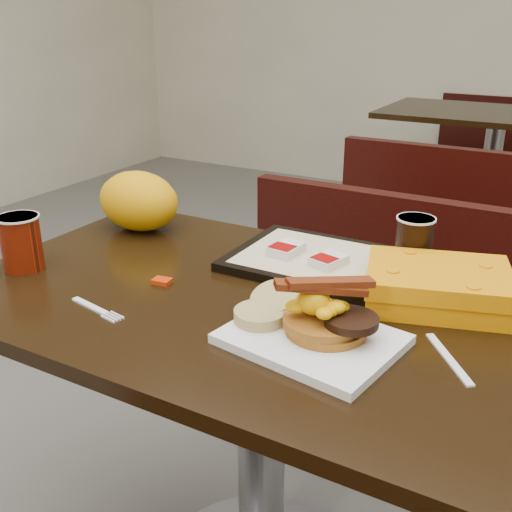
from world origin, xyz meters
The scene contains 22 objects.
table_near centered at (0.00, 0.00, 0.38)m, with size 1.20×0.70×0.75m, color black, non-canonical shape.
bench_near_n centered at (0.00, 0.70, 0.36)m, with size 1.00×0.46×0.72m, color black, non-canonical shape.
table_far centered at (0.00, 2.60, 0.38)m, with size 1.20×0.70×0.75m, color black, non-canonical shape.
bench_far_s centered at (0.00, 1.90, 0.36)m, with size 1.00×0.46×0.72m, color black, non-canonical shape.
bench_far_n centered at (0.00, 3.30, 0.36)m, with size 1.00×0.46×0.72m, color black, non-canonical shape.
platter centered at (0.15, -0.10, 0.76)m, with size 0.27×0.21×0.02m, color white.
pancake_stack centered at (0.17, -0.08, 0.78)m, with size 0.13×0.13×0.03m, color #A16D1A.
sausage_patty centered at (0.21, -0.09, 0.80)m, with size 0.09×0.09×0.01m, color black.
scrambled_eggs centered at (0.15, -0.09, 0.82)m, with size 0.09×0.08×0.05m, color #FFA605.
bacon_strips centered at (0.16, -0.09, 0.85)m, with size 0.15×0.07×0.01m, color #450C04, non-canonical shape.
muffin_bottom centered at (0.05, -0.10, 0.78)m, with size 0.09×0.09×0.02m, color tan.
muffin_top centered at (0.06, -0.06, 0.79)m, with size 0.09×0.09×0.02m, color tan.
coffee_cup_near centered at (-0.51, -0.12, 0.81)m, with size 0.08×0.08×0.12m, color #911805.
fork centered at (-0.26, -0.18, 0.75)m, with size 0.13×0.02×0.00m, color white, non-canonical shape.
knife centered at (0.36, -0.04, 0.75)m, with size 0.15×0.01×0.00m, color white.
condiment_syrup centered at (-0.21, -0.03, 0.75)m, with size 0.04×0.03×0.01m, color red.
tray centered at (0.04, 0.21, 0.76)m, with size 0.40×0.28×0.02m, color black.
hashbrown_sleeve_left centered at (-0.05, 0.19, 0.78)m, with size 0.06×0.08×0.02m, color silver.
hashbrown_sleeve_right centered at (0.06, 0.18, 0.78)m, with size 0.05×0.07×0.02m, color silver.
coffee_cup_far centered at (0.21, 0.26, 0.82)m, with size 0.07×0.07×0.10m, color black.
clamshell centered at (0.29, 0.15, 0.78)m, with size 0.26×0.19×0.07m, color orange.
paper_bag centered at (-0.46, 0.20, 0.82)m, with size 0.21×0.16×0.15m, color #F99C08.
Camera 1 is at (0.51, -0.92, 1.26)m, focal length 43.03 mm.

